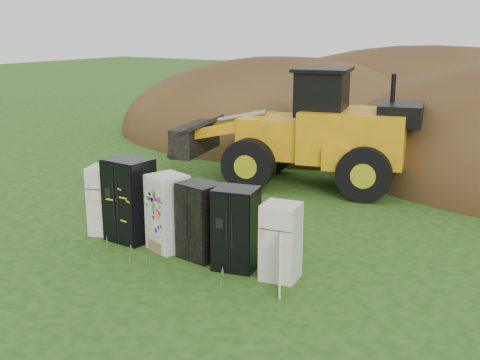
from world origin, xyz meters
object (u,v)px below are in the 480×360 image
at_px(fridge_open_door, 281,241).
at_px(fridge_black_right, 236,229).
at_px(fridge_dark_mid, 201,221).
at_px(wheel_loader, 292,127).
at_px(fridge_leftmost, 106,200).
at_px(fridge_black_side, 130,200).
at_px(fridge_sticker, 168,213).

bearing_deg(fridge_open_door, fridge_black_right, 172.52).
relative_size(fridge_dark_mid, wheel_loader, 0.22).
bearing_deg(fridge_open_door, wheel_loader, 107.46).
height_order(fridge_open_door, wheel_loader, wheel_loader).
bearing_deg(fridge_black_right, fridge_leftmost, 165.54).
relative_size(fridge_leftmost, fridge_black_side, 0.86).
distance_m(fridge_dark_mid, wheel_loader, 6.90).
relative_size(fridge_black_side, fridge_sticker, 1.12).
relative_size(fridge_sticker, wheel_loader, 0.23).
bearing_deg(fridge_black_side, fridge_black_right, 0.76).
xyz_separation_m(fridge_leftmost, fridge_black_side, (0.80, -0.01, 0.14)).
xyz_separation_m(fridge_sticker, fridge_black_right, (1.88, -0.05, -0.01)).
distance_m(fridge_sticker, fridge_dark_mid, 0.91).
bearing_deg(wheel_loader, fridge_black_side, -110.31).
xyz_separation_m(fridge_black_side, fridge_sticker, (1.17, 0.00, -0.11)).
bearing_deg(fridge_dark_mid, fridge_open_door, 7.19).
distance_m(fridge_leftmost, fridge_black_right, 3.86).
bearing_deg(wheel_loader, fridge_black_right, -85.13).
distance_m(fridge_dark_mid, fridge_black_right, 0.98).
height_order(fridge_black_side, wheel_loader, wheel_loader).
bearing_deg(fridge_black_right, fridge_open_door, -11.38).
height_order(fridge_leftmost, fridge_black_side, fridge_black_side).
height_order(fridge_dark_mid, fridge_open_door, fridge_dark_mid).
bearing_deg(fridge_open_door, fridge_leftmost, 170.10).
distance_m(fridge_leftmost, fridge_open_door, 4.91).
bearing_deg(fridge_dark_mid, fridge_sticker, -171.22).
relative_size(fridge_open_door, wheel_loader, 0.21).
distance_m(fridge_sticker, fridge_open_door, 2.94).
bearing_deg(fridge_dark_mid, fridge_black_right, 4.13).
height_order(fridge_black_right, wheel_loader, wheel_loader).
distance_m(fridge_leftmost, wheel_loader, 6.92).
bearing_deg(fridge_black_right, fridge_sticker, 164.98).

